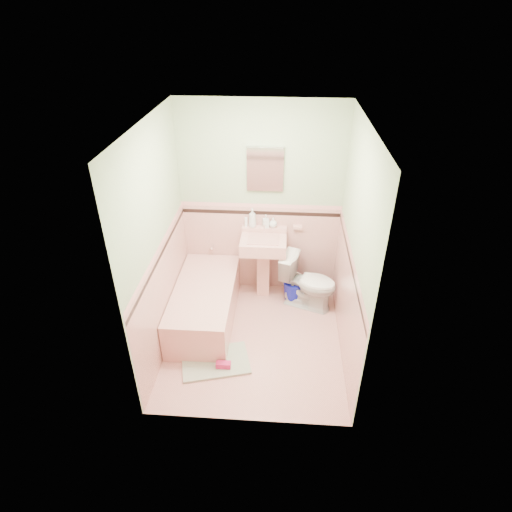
# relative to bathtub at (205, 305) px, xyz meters

# --- Properties ---
(floor) EXTENTS (2.20, 2.20, 0.00)m
(floor) POSITION_rel_bathtub_xyz_m (0.63, -0.33, -0.23)
(floor) COLOR #E09D93
(floor) RESTS_ON ground
(ceiling) EXTENTS (2.20, 2.20, 0.00)m
(ceiling) POSITION_rel_bathtub_xyz_m (0.63, -0.33, 2.27)
(ceiling) COLOR white
(ceiling) RESTS_ON ground
(wall_back) EXTENTS (2.50, 0.00, 2.50)m
(wall_back) POSITION_rel_bathtub_xyz_m (0.63, 0.77, 1.02)
(wall_back) COLOR beige
(wall_back) RESTS_ON ground
(wall_front) EXTENTS (2.50, 0.00, 2.50)m
(wall_front) POSITION_rel_bathtub_xyz_m (0.63, -1.43, 1.02)
(wall_front) COLOR beige
(wall_front) RESTS_ON ground
(wall_left) EXTENTS (0.00, 2.50, 2.50)m
(wall_left) POSITION_rel_bathtub_xyz_m (-0.37, -0.33, 1.02)
(wall_left) COLOR beige
(wall_left) RESTS_ON ground
(wall_right) EXTENTS (0.00, 2.50, 2.50)m
(wall_right) POSITION_rel_bathtub_xyz_m (1.63, -0.33, 1.02)
(wall_right) COLOR beige
(wall_right) RESTS_ON ground
(wainscot_back) EXTENTS (2.00, 0.00, 2.00)m
(wainscot_back) POSITION_rel_bathtub_xyz_m (0.63, 0.76, 0.38)
(wainscot_back) COLOR #E3A298
(wainscot_back) RESTS_ON ground
(wainscot_front) EXTENTS (2.00, 0.00, 2.00)m
(wainscot_front) POSITION_rel_bathtub_xyz_m (0.63, -1.42, 0.38)
(wainscot_front) COLOR #E3A298
(wainscot_front) RESTS_ON ground
(wainscot_left) EXTENTS (0.00, 2.20, 2.20)m
(wainscot_left) POSITION_rel_bathtub_xyz_m (-0.36, -0.33, 0.38)
(wainscot_left) COLOR #E3A298
(wainscot_left) RESTS_ON ground
(wainscot_right) EXTENTS (0.00, 2.20, 2.20)m
(wainscot_right) POSITION_rel_bathtub_xyz_m (1.62, -0.33, 0.38)
(wainscot_right) COLOR #E3A298
(wainscot_right) RESTS_ON ground
(accent_back) EXTENTS (2.00, 0.00, 2.00)m
(accent_back) POSITION_rel_bathtub_xyz_m (0.63, 0.75, 0.90)
(accent_back) COLOR black
(accent_back) RESTS_ON ground
(accent_front) EXTENTS (2.00, 0.00, 2.00)m
(accent_front) POSITION_rel_bathtub_xyz_m (0.63, -1.41, 0.90)
(accent_front) COLOR black
(accent_front) RESTS_ON ground
(accent_left) EXTENTS (0.00, 2.20, 2.20)m
(accent_left) POSITION_rel_bathtub_xyz_m (-0.35, -0.33, 0.89)
(accent_left) COLOR black
(accent_left) RESTS_ON ground
(accent_right) EXTENTS (0.00, 2.20, 2.20)m
(accent_right) POSITION_rel_bathtub_xyz_m (1.61, -0.33, 0.89)
(accent_right) COLOR black
(accent_right) RESTS_ON ground
(cap_back) EXTENTS (2.00, 0.00, 2.00)m
(cap_back) POSITION_rel_bathtub_xyz_m (0.63, 0.75, 0.99)
(cap_back) COLOR pink
(cap_back) RESTS_ON ground
(cap_front) EXTENTS (2.00, 0.00, 2.00)m
(cap_front) POSITION_rel_bathtub_xyz_m (0.63, -1.41, 0.99)
(cap_front) COLOR pink
(cap_front) RESTS_ON ground
(cap_left) EXTENTS (0.00, 2.20, 2.20)m
(cap_left) POSITION_rel_bathtub_xyz_m (-0.35, -0.33, 1.00)
(cap_left) COLOR pink
(cap_left) RESTS_ON ground
(cap_right) EXTENTS (0.00, 2.20, 2.20)m
(cap_right) POSITION_rel_bathtub_xyz_m (1.61, -0.33, 1.00)
(cap_right) COLOR pink
(cap_right) RESTS_ON ground
(bathtub) EXTENTS (0.70, 1.50, 0.45)m
(bathtub) POSITION_rel_bathtub_xyz_m (0.00, 0.00, 0.00)
(bathtub) COLOR #DB998F
(bathtub) RESTS_ON floor
(tub_faucet) EXTENTS (0.04, 0.12, 0.04)m
(tub_faucet) POSITION_rel_bathtub_xyz_m (0.00, 0.72, 0.41)
(tub_faucet) COLOR silver
(tub_faucet) RESTS_ON wall_back
(sink) EXTENTS (0.56, 0.48, 0.89)m
(sink) POSITION_rel_bathtub_xyz_m (0.68, 0.53, 0.22)
(sink) COLOR #DB998F
(sink) RESTS_ON floor
(sink_faucet) EXTENTS (0.02, 0.02, 0.10)m
(sink_faucet) POSITION_rel_bathtub_xyz_m (0.68, 0.67, 0.72)
(sink_faucet) COLOR silver
(sink_faucet) RESTS_ON sink
(medicine_cabinet) EXTENTS (0.43, 0.04, 0.54)m
(medicine_cabinet) POSITION_rel_bathtub_xyz_m (0.68, 0.74, 1.47)
(medicine_cabinet) COLOR white
(medicine_cabinet) RESTS_ON wall_back
(soap_dish) EXTENTS (0.12, 0.07, 0.04)m
(soap_dish) POSITION_rel_bathtub_xyz_m (1.10, 0.73, 0.72)
(soap_dish) COLOR #DB998F
(soap_dish) RESTS_ON wall_back
(soap_bottle_left) EXTENTS (0.11, 0.11, 0.24)m
(soap_bottle_left) POSITION_rel_bathtub_xyz_m (0.53, 0.71, 0.84)
(soap_bottle_left) COLOR #B2B2B2
(soap_bottle_left) RESTS_ON sink
(soap_bottle_mid) EXTENTS (0.09, 0.09, 0.17)m
(soap_bottle_mid) POSITION_rel_bathtub_xyz_m (0.70, 0.71, 0.80)
(soap_bottle_mid) COLOR #B2B2B2
(soap_bottle_mid) RESTS_ON sink
(soap_bottle_right) EXTENTS (0.12, 0.12, 0.13)m
(soap_bottle_right) POSITION_rel_bathtub_xyz_m (0.79, 0.71, 0.79)
(soap_bottle_right) COLOR #B2B2B2
(soap_bottle_right) RESTS_ON sink
(tube) EXTENTS (0.05, 0.05, 0.12)m
(tube) POSITION_rel_bathtub_xyz_m (0.45, 0.71, 0.78)
(tube) COLOR white
(tube) RESTS_ON sink
(toilet) EXTENTS (0.79, 0.61, 0.71)m
(toilet) POSITION_rel_bathtub_xyz_m (1.26, 0.38, 0.13)
(toilet) COLOR white
(toilet) RESTS_ON floor
(bucket) EXTENTS (0.31, 0.31, 0.28)m
(bucket) POSITION_rel_bathtub_xyz_m (1.09, 0.49, -0.08)
(bucket) COLOR #0E15A7
(bucket) RESTS_ON floor
(bath_mat) EXTENTS (0.82, 0.65, 0.03)m
(bath_mat) POSITION_rel_bathtub_xyz_m (0.23, -0.72, -0.21)
(bath_mat) COLOR gray
(bath_mat) RESTS_ON floor
(shoe) EXTENTS (0.16, 0.08, 0.06)m
(shoe) POSITION_rel_bathtub_xyz_m (0.33, -0.80, -0.16)
(shoe) COLOR #BF1E59
(shoe) RESTS_ON bath_mat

